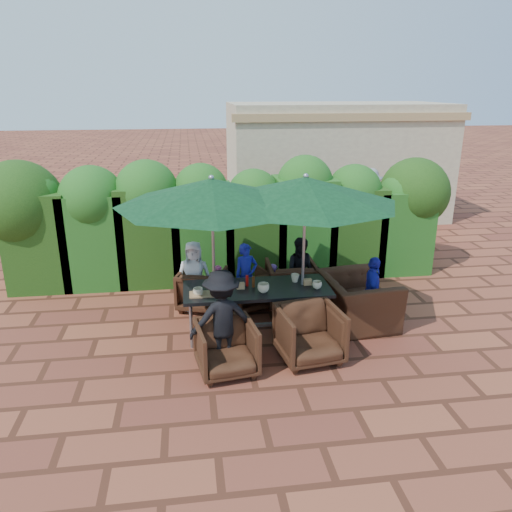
{
  "coord_description": "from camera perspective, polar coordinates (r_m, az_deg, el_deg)",
  "views": [
    {
      "loc": [
        -0.75,
        -7.03,
        3.63
      ],
      "look_at": [
        0.28,
        0.4,
        1.08
      ],
      "focal_mm": 35.0,
      "sensor_mm": 36.0,
      "label": 1
    }
  ],
  "objects": [
    {
      "name": "adult_far_left",
      "position": [
        8.5,
        -7.08,
        -2.24
      ],
      "size": [
        0.64,
        0.44,
        1.2
      ],
      "primitive_type": "imported",
      "rotation": [
        0.0,
        0.0,
        -0.16
      ],
      "color": "silver",
      "rests_on": "ground"
    },
    {
      "name": "umbrella_left",
      "position": [
        7.14,
        -5.09,
        7.28
      ],
      "size": [
        2.78,
        2.78,
        2.46
      ],
      "color": "gray",
      "rests_on": "ground"
    },
    {
      "name": "ground",
      "position": [
        7.95,
        -1.65,
        -8.4
      ],
      "size": [
        80.0,
        80.0,
        0.0
      ],
      "primitive_type": "plane",
      "color": "brown",
      "rests_on": "ground"
    },
    {
      "name": "cup_e",
      "position": [
        7.56,
        7.0,
        -3.29
      ],
      "size": [
        0.14,
        0.14,
        0.11
      ],
      "primitive_type": "imported",
      "color": "beige",
      "rests_on": "dining_table"
    },
    {
      "name": "chair_end_right",
      "position": [
        8.1,
        11.62,
        -4.14
      ],
      "size": [
        0.89,
        1.27,
        1.05
      ],
      "primitive_type": "imported",
      "rotation": [
        0.0,
        0.0,
        1.66
      ],
      "color": "black",
      "rests_on": "ground"
    },
    {
      "name": "umbrella_right",
      "position": [
        7.28,
        5.68,
        7.48
      ],
      "size": [
        2.74,
        2.74,
        2.46
      ],
      "color": "gray",
      "rests_on": "ground"
    },
    {
      "name": "child_left",
      "position": [
        8.64,
        -4.22,
        -3.43
      ],
      "size": [
        0.31,
        0.27,
        0.74
      ],
      "primitive_type": "imported",
      "rotation": [
        0.0,
        0.0,
        0.24
      ],
      "color": "#CA477F",
      "rests_on": "ground"
    },
    {
      "name": "adult_near_left",
      "position": [
        6.75,
        -3.91,
        -7.15
      ],
      "size": [
        0.94,
        0.56,
        1.37
      ],
      "primitive_type": "imported",
      "rotation": [
        0.0,
        0.0,
        3.33
      ],
      "color": "black",
      "rests_on": "ground"
    },
    {
      "name": "serving_tray",
      "position": [
        7.33,
        -6.25,
        -4.38
      ],
      "size": [
        0.35,
        0.25,
        0.02
      ],
      "primitive_type": "cube",
      "color": "#99724A",
      "rests_on": "dining_table"
    },
    {
      "name": "chair_far_right",
      "position": [
        8.7,
        4.05,
        -2.88
      ],
      "size": [
        0.85,
        0.79,
        0.85
      ],
      "primitive_type": "imported",
      "rotation": [
        0.0,
        0.0,
        3.11
      ],
      "color": "black",
      "rests_on": "ground"
    },
    {
      "name": "chair_far_left",
      "position": [
        8.58,
        -6.18,
        -3.55
      ],
      "size": [
        0.93,
        0.9,
        0.77
      ],
      "primitive_type": "imported",
      "rotation": [
        0.0,
        0.0,
        2.82
      ],
      "color": "black",
      "rests_on": "ground"
    },
    {
      "name": "pedestrian_a",
      "position": [
        11.69,
        4.07,
        5.33
      ],
      "size": [
        1.73,
        0.66,
        1.83
      ],
      "primitive_type": "imported",
      "rotation": [
        0.0,
        0.0,
        3.17
      ],
      "color": "#268C39",
      "rests_on": "ground"
    },
    {
      "name": "sauce_bottle",
      "position": [
        7.54,
        -0.3,
        -2.96
      ],
      "size": [
        0.04,
        0.04,
        0.17
      ],
      "primitive_type": "cylinder",
      "color": "#4C230C",
      "rests_on": "dining_table"
    },
    {
      "name": "dining_table",
      "position": [
        7.58,
        0.1,
        -4.16
      ],
      "size": [
        2.22,
        0.9,
        0.75
      ],
      "color": "black",
      "rests_on": "ground"
    },
    {
      "name": "cup_b",
      "position": [
        7.62,
        -4.67,
        -2.97
      ],
      "size": [
        0.14,
        0.14,
        0.13
      ],
      "primitive_type": "imported",
      "color": "beige",
      "rests_on": "dining_table"
    },
    {
      "name": "ketchup_bottle",
      "position": [
        7.58,
        -1.03,
        -2.84
      ],
      "size": [
        0.04,
        0.04,
        0.17
      ],
      "primitive_type": "cylinder",
      "color": "#B20C0A",
      "rests_on": "dining_table"
    },
    {
      "name": "number_block_left",
      "position": [
        7.49,
        -1.78,
        -3.42
      ],
      "size": [
        0.12,
        0.06,
        0.1
      ],
      "primitive_type": "cube",
      "color": "tan",
      "rests_on": "dining_table"
    },
    {
      "name": "pedestrian_c",
      "position": [
        12.31,
        12.52,
        5.59
      ],
      "size": [
        1.27,
        0.82,
        1.82
      ],
      "primitive_type": "imported",
      "rotation": [
        0.0,
        0.0,
        2.88
      ],
      "color": "gray",
      "rests_on": "ground"
    },
    {
      "name": "number_block_right",
      "position": [
        7.67,
        5.91,
        -2.97
      ],
      "size": [
        0.12,
        0.06,
        0.1
      ],
      "primitive_type": "cube",
      "color": "tan",
      "rests_on": "dining_table"
    },
    {
      "name": "cup_a",
      "position": [
        7.3,
        -6.63,
        -4.08
      ],
      "size": [
        0.15,
        0.15,
        0.12
      ],
      "primitive_type": "imported",
      "color": "beige",
      "rests_on": "dining_table"
    },
    {
      "name": "chair_far_mid",
      "position": [
        8.58,
        -0.84,
        -3.65
      ],
      "size": [
        0.88,
        0.85,
        0.71
      ],
      "primitive_type": "imported",
      "rotation": [
        0.0,
        0.0,
        3.51
      ],
      "color": "black",
      "rests_on": "ground"
    },
    {
      "name": "adult_far_mid",
      "position": [
        8.53,
        -1.13,
        -2.26
      ],
      "size": [
        0.48,
        0.43,
        1.13
      ],
      "primitive_type": "imported",
      "rotation": [
        0.0,
        0.0,
        0.26
      ],
      "color": "#1F23AB",
      "rests_on": "ground"
    },
    {
      "name": "hedge_wall",
      "position": [
        9.65,
        -4.63,
        4.76
      ],
      "size": [
        9.1,
        1.6,
        2.41
      ],
      "color": "black",
      "rests_on": "ground"
    },
    {
      "name": "adult_far_right",
      "position": [
        8.63,
        5.28,
        -1.82
      ],
      "size": [
        0.64,
        0.47,
        1.21
      ],
      "primitive_type": "imported",
      "rotation": [
        0.0,
        0.0,
        -0.22
      ],
      "color": "black",
      "rests_on": "ground"
    },
    {
      "name": "cup_c",
      "position": [
        7.36,
        0.85,
        -3.66
      ],
      "size": [
        0.18,
        0.18,
        0.14
      ],
      "primitive_type": "imported",
      "color": "beige",
      "rests_on": "dining_table"
    },
    {
      "name": "chair_near_left",
      "position": [
        6.7,
        -3.39,
        -10.2
      ],
      "size": [
        0.86,
        0.81,
        0.78
      ],
      "primitive_type": "imported",
      "rotation": [
        0.0,
        0.0,
        0.15
      ],
      "color": "black",
      "rests_on": "ground"
    },
    {
      "name": "chair_near_right",
      "position": [
        7.0,
        6.16,
        -8.59
      ],
      "size": [
        0.93,
        0.88,
        0.85
      ],
      "primitive_type": "imported",
      "rotation": [
        0.0,
        0.0,
        0.15
      ],
      "color": "black",
      "rests_on": "ground"
    },
    {
      "name": "building",
      "position": [
        14.79,
        9.02,
        10.71
      ],
      "size": [
        6.2,
        3.08,
        3.2
      ],
      "color": "beige",
      "rests_on": "ground"
    },
    {
      "name": "child_right",
      "position": [
        8.67,
        2.1,
        -3.29
      ],
      "size": [
        0.33,
        0.3,
        0.74
      ],
      "primitive_type": "imported",
      "rotation": [
        0.0,
        0.0,
        0.36
      ],
      "color": "#7D4DA8",
      "rests_on": "ground"
    },
    {
      "name": "cup_d",
      "position": [
        7.77,
        4.49,
        -2.53
      ],
      "size": [
        0.13,
        0.13,
        0.12
      ],
      "primitive_type": "imported",
      "color": "beige",
      "rests_on": "dining_table"
    },
    {
      "name": "pedestrian_b",
      "position": [
        12.2,
        6.78,
        5.96
      ],
      "size": [
        1.07,
        0.95,
        1.9
      ],
      "primitive_type": "imported",
      "rotation": [
        0.0,
        0.0,
        3.68
      ],
      "color": "#CA477F",
      "rests_on": "ground"
    },
    {
      "name": "adult_end_right",
      "position": [
        8.09,
        13.13,
        -3.98
      ],
      "size": [
        0.5,
        0.73,
        1.14
      ],
      "primitive_type": "imported",
      "rotation": [
        0.0,
        0.0,
        1.3
      ],
      "color": "#1F23AB",
      "rests_on": "ground"
    }
  ]
}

